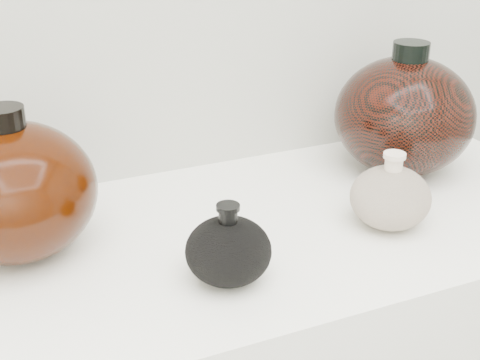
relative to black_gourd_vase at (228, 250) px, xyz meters
name	(u,v)px	position (x,y,z in m)	size (l,w,h in m)	color
black_gourd_vase	(228,250)	(0.00, 0.00, 0.00)	(0.13, 0.13, 0.11)	black
cream_gourd_vase	(390,197)	(0.28, 0.04, 0.00)	(0.13, 0.13, 0.12)	#B8AC8E
left_round_pot	(14,191)	(-0.24, 0.18, 0.05)	(0.26, 0.26, 0.21)	black
right_round_pot	(404,115)	(0.42, 0.21, 0.06)	(0.30, 0.30, 0.23)	black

